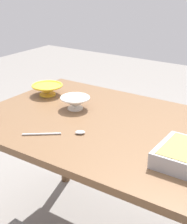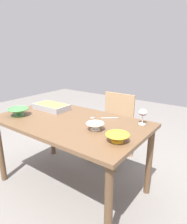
{
  "view_description": "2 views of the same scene",
  "coord_description": "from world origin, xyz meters",
  "views": [
    {
      "loc": [
        -0.64,
        1.24,
        1.41
      ],
      "look_at": [
        0.2,
        -0.01,
        0.78
      ],
      "focal_mm": 54.28,
      "sensor_mm": 36.0,
      "label": 1
    },
    {
      "loc": [
        1.25,
        -1.32,
        1.39
      ],
      "look_at": [
        0.18,
        0.14,
        0.83
      ],
      "focal_mm": 31.81,
      "sensor_mm": 36.0,
      "label": 2
    }
  ],
  "objects": [
    {
      "name": "serving_spoon",
      "position": [
        0.2,
        0.2,
        0.75
      ],
      "size": [
        0.23,
        0.18,
        0.01
      ],
      "color": "silver",
      "rests_on": "dining_table"
    },
    {
      "name": "small_bowl",
      "position": [
        0.61,
        -0.14,
        0.78
      ],
      "size": [
        0.18,
        0.18,
        0.06
      ],
      "color": "yellow",
      "rests_on": "dining_table"
    },
    {
      "name": "mixing_bowl",
      "position": [
        0.34,
        -0.06,
        0.78
      ],
      "size": [
        0.15,
        0.15,
        0.07
      ],
      "color": "white",
      "rests_on": "dining_table"
    },
    {
      "name": "dining_table",
      "position": [
        0.0,
        0.0,
        0.65
      ],
      "size": [
        1.49,
        0.86,
        0.74
      ],
      "color": "brown",
      "rests_on": "ground_plane"
    }
  ]
}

